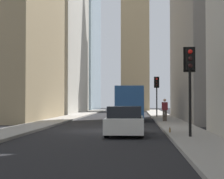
# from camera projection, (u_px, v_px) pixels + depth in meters

# --- Properties ---
(ground_plane) EXTENTS (135.00, 135.00, 0.00)m
(ground_plane) POSITION_uv_depth(u_px,v_px,m) (102.00, 130.00, 21.98)
(ground_plane) COLOR black
(sidewalk_right) EXTENTS (90.00, 2.20, 0.14)m
(sidewalk_right) POSITION_uv_depth(u_px,v_px,m) (23.00, 129.00, 22.27)
(sidewalk_right) COLOR gray
(sidewalk_right) RESTS_ON ground_plane
(sidewalk_left) EXTENTS (90.00, 2.20, 0.14)m
(sidewalk_left) POSITION_uv_depth(u_px,v_px,m) (182.00, 130.00, 21.69)
(sidewalk_left) COLOR gray
(sidewalk_left) RESTS_ON ground_plane
(building_right_far) EXTENTS (18.38, 10.00, 26.51)m
(building_right_far) POSITION_uv_depth(u_px,v_px,m) (44.00, 15.00, 52.56)
(building_right_far) COLOR #B7B2A5
(building_right_far) RESTS_ON ground_plane
(church_spire) EXTENTS (4.95, 4.95, 32.41)m
(church_spire) POSITION_uv_depth(u_px,v_px,m) (135.00, 7.00, 63.45)
(church_spire) COLOR #9E8966
(church_spire) RESTS_ON ground_plane
(delivery_truck) EXTENTS (6.46, 2.25, 2.84)m
(delivery_truck) POSITION_uv_depth(u_px,v_px,m) (130.00, 103.00, 32.87)
(delivery_truck) COLOR #285699
(delivery_truck) RESTS_ON ground_plane
(sedan_white) EXTENTS (4.30, 1.78, 1.42)m
(sedan_white) POSITION_uv_depth(u_px,v_px,m) (125.00, 122.00, 18.91)
(sedan_white) COLOR silver
(sedan_white) RESTS_ON ground_plane
(traffic_light_foreground) EXTENTS (0.43, 0.52, 3.90)m
(traffic_light_foreground) POSITION_uv_depth(u_px,v_px,m) (190.00, 70.00, 16.86)
(traffic_light_foreground) COLOR black
(traffic_light_foreground) RESTS_ON sidewalk_left
(traffic_light_midblock) EXTENTS (0.43, 0.52, 3.90)m
(traffic_light_midblock) POSITION_uv_depth(u_px,v_px,m) (157.00, 87.00, 38.10)
(traffic_light_midblock) COLOR black
(traffic_light_midblock) RESTS_ON sidewalk_left
(pedestrian) EXTENTS (0.26, 0.44, 1.69)m
(pedestrian) POSITION_uv_depth(u_px,v_px,m) (165.00, 109.00, 29.48)
(pedestrian) COLOR #473D33
(pedestrian) RESTS_ON sidewalk_left
(discarded_bottle) EXTENTS (0.07, 0.07, 0.27)m
(discarded_bottle) POSITION_uv_depth(u_px,v_px,m) (170.00, 130.00, 18.94)
(discarded_bottle) COLOR brown
(discarded_bottle) RESTS_ON sidewalk_left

